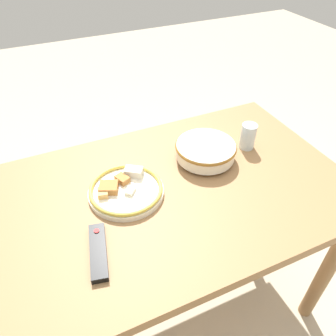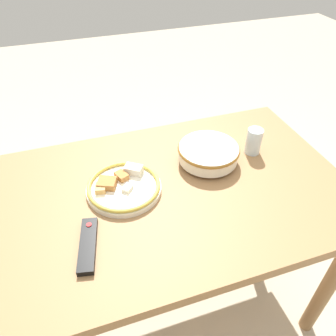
{
  "view_description": "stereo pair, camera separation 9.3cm",
  "coord_description": "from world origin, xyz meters",
  "views": [
    {
      "loc": [
        0.36,
        0.76,
        1.57
      ],
      "look_at": [
        -0.02,
        -0.07,
        0.8
      ],
      "focal_mm": 35.0,
      "sensor_mm": 36.0,
      "label": 1
    },
    {
      "loc": [
        0.27,
        0.79,
        1.57
      ],
      "look_at": [
        -0.02,
        -0.07,
        0.8
      ],
      "focal_mm": 35.0,
      "sensor_mm": 36.0,
      "label": 2
    }
  ],
  "objects": [
    {
      "name": "ground_plane",
      "position": [
        0.0,
        0.0,
        0.0
      ],
      "size": [
        8.0,
        8.0,
        0.0
      ],
      "primitive_type": "plane",
      "color": "#B7A88E"
    },
    {
      "name": "dining_table",
      "position": [
        0.0,
        0.0,
        0.67
      ],
      "size": [
        1.28,
        0.8,
        0.77
      ],
      "color": "olive",
      "rests_on": "ground_plane"
    },
    {
      "name": "noodle_bowl",
      "position": [
        -0.19,
        -0.1,
        0.81
      ],
      "size": [
        0.24,
        0.24,
        0.07
      ],
      "color": "silver",
      "rests_on": "dining_table"
    },
    {
      "name": "food_plate",
      "position": [
        0.16,
        -0.05,
        0.78
      ],
      "size": [
        0.26,
        0.26,
        0.05
      ],
      "color": "silver",
      "rests_on": "dining_table"
    },
    {
      "name": "tv_remote",
      "position": [
        0.31,
        0.16,
        0.78
      ],
      "size": [
        0.09,
        0.2,
        0.02
      ],
      "rotation": [
        0.0,
        0.0,
        2.93
      ],
      "color": "black",
      "rests_on": "dining_table"
    },
    {
      "name": "drinking_glass",
      "position": [
        -0.38,
        -0.1,
        0.82
      ],
      "size": [
        0.06,
        0.06,
        0.11
      ],
      "color": "silver",
      "rests_on": "dining_table"
    }
  ]
}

